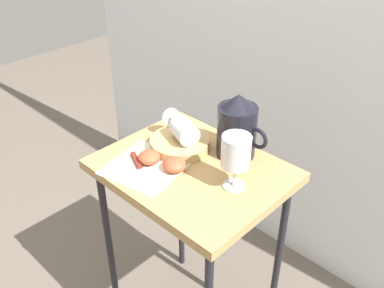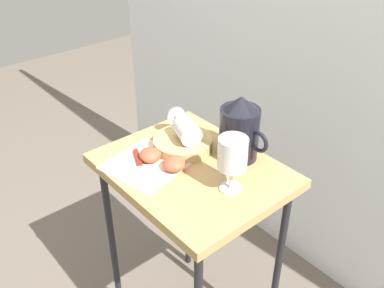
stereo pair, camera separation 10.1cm
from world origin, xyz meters
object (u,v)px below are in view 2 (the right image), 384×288
object	(u,v)px
pitcher	(239,133)
wine_glass_upright	(233,156)
table	(192,188)
wine_glass_tipped_near	(187,130)
basket_tray	(183,143)
apple_half_right	(174,164)
knife	(140,163)
apple_half_left	(150,155)

from	to	relation	value
pitcher	wine_glass_upright	bearing A→B (deg)	-52.50
table	wine_glass_tipped_near	distance (m)	0.18
basket_tray	pitcher	distance (m)	0.19
wine_glass_upright	wine_glass_tipped_near	size ratio (longest dim) A/B	1.02
pitcher	apple_half_right	bearing A→B (deg)	-109.91
wine_glass_tipped_near	pitcher	bearing A→B (deg)	34.29
pitcher	knife	distance (m)	0.31
basket_tray	wine_glass_tipped_near	world-z (taller)	wine_glass_tipped_near
wine_glass_upright	apple_half_left	distance (m)	0.28
wine_glass_tipped_near	apple_half_right	world-z (taller)	wine_glass_tipped_near
table	wine_glass_upright	distance (m)	0.24
basket_tray	wine_glass_upright	world-z (taller)	wine_glass_upright
knife	basket_tray	bearing A→B (deg)	86.90
wine_glass_upright	knife	xyz separation A→B (m)	(-0.26, -0.13, -0.10)
pitcher	wine_glass_tipped_near	bearing A→B (deg)	-145.71
wine_glass_upright	apple_half_right	size ratio (longest dim) A/B	2.40
wine_glass_upright	apple_half_right	distance (m)	0.20
table	knife	distance (m)	0.18
wine_glass_upright	wine_glass_tipped_near	bearing A→B (deg)	170.83
apple_half_right	apple_half_left	bearing A→B (deg)	-163.43
pitcher	knife	world-z (taller)	pitcher
pitcher	wine_glass_tipped_near	distance (m)	0.16
wine_glass_upright	pitcher	bearing A→B (deg)	127.50
table	wine_glass_tipped_near	xyz separation A→B (m)	(-0.09, 0.05, 0.15)
apple_half_right	knife	xyz separation A→B (m)	(-0.08, -0.07, -0.01)
pitcher	knife	size ratio (longest dim) A/B	1.04
wine_glass_tipped_near	apple_half_left	xyz separation A→B (m)	(-0.02, -0.13, -0.05)
basket_tray	wine_glass_upright	bearing A→B (deg)	-7.14
pitcher	apple_half_left	world-z (taller)	pitcher
apple_half_left	pitcher	bearing A→B (deg)	54.89
wine_glass_upright	wine_glass_tipped_near	world-z (taller)	wine_glass_upright
pitcher	apple_half_right	size ratio (longest dim) A/B	3.00
apple_half_left	apple_half_right	distance (m)	0.09
table	apple_half_right	world-z (taller)	apple_half_right
apple_half_left	wine_glass_upright	bearing A→B (deg)	19.30
basket_tray	apple_half_right	xyz separation A→B (m)	(0.08, -0.10, 0.01)
table	apple_half_left	bearing A→B (deg)	-143.59
basket_tray	wine_glass_upright	distance (m)	0.27
table	pitcher	world-z (taller)	pitcher
apple_half_left	wine_glass_tipped_near	bearing A→B (deg)	81.58
basket_tray	wine_glass_tipped_near	distance (m)	0.05
apple_half_left	knife	bearing A→B (deg)	-90.56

